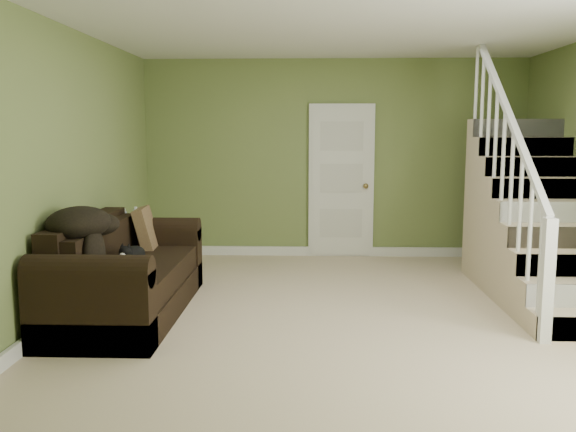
# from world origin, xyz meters

# --- Properties ---
(floor) EXTENTS (5.00, 5.50, 0.01)m
(floor) POSITION_xyz_m (0.00, 0.00, 0.00)
(floor) COLOR #CCB493
(floor) RESTS_ON ground
(ceiling) EXTENTS (5.00, 5.50, 0.01)m
(ceiling) POSITION_xyz_m (0.00, 0.00, 2.60)
(ceiling) COLOR white
(ceiling) RESTS_ON wall_back
(wall_back) EXTENTS (5.00, 0.04, 2.60)m
(wall_back) POSITION_xyz_m (0.00, 2.75, 1.30)
(wall_back) COLOR olive
(wall_back) RESTS_ON floor
(wall_front) EXTENTS (5.00, 0.04, 2.60)m
(wall_front) POSITION_xyz_m (0.00, -2.75, 1.30)
(wall_front) COLOR olive
(wall_front) RESTS_ON floor
(wall_left) EXTENTS (0.04, 5.50, 2.60)m
(wall_left) POSITION_xyz_m (-2.50, 0.00, 1.30)
(wall_left) COLOR olive
(wall_left) RESTS_ON floor
(baseboard_back) EXTENTS (5.00, 0.04, 0.12)m
(baseboard_back) POSITION_xyz_m (0.00, 2.72, 0.06)
(baseboard_back) COLOR white
(baseboard_back) RESTS_ON floor
(baseboard_left) EXTENTS (0.04, 5.50, 0.12)m
(baseboard_left) POSITION_xyz_m (-2.47, 0.00, 0.06)
(baseboard_left) COLOR white
(baseboard_left) RESTS_ON floor
(door) EXTENTS (0.86, 0.12, 2.02)m
(door) POSITION_xyz_m (0.10, 2.71, 1.01)
(door) COLOR white
(door) RESTS_ON floor
(staircase) EXTENTS (1.00, 2.51, 2.82)m
(staircase) POSITION_xyz_m (1.99, 0.97, 0.64)
(staircase) COLOR #CCB493
(staircase) RESTS_ON floor
(sofa) EXTENTS (0.96, 2.22, 0.88)m
(sofa) POSITION_xyz_m (-2.02, 0.03, 0.34)
(sofa) COLOR black
(sofa) RESTS_ON floor
(side_table) EXTENTS (0.53, 0.53, 0.84)m
(side_table) POSITION_xyz_m (-2.23, 1.13, 0.31)
(side_table) COLOR black
(side_table) RESTS_ON floor
(cat) EXTENTS (0.23, 0.47, 0.22)m
(cat) POSITION_xyz_m (-1.90, -0.04, 0.56)
(cat) COLOR black
(cat) RESTS_ON sofa
(banana) EXTENTS (0.11, 0.23, 0.06)m
(banana) POSITION_xyz_m (-1.95, -0.22, 0.51)
(banana) COLOR yellow
(banana) RESTS_ON sofa
(throw_pillow) EXTENTS (0.25, 0.45, 0.45)m
(throw_pillow) POSITION_xyz_m (-2.00, 0.79, 0.67)
(throw_pillow) COLOR #4F351F
(throw_pillow) RESTS_ON sofa
(throw_blanket) EXTENTS (0.67, 0.77, 0.27)m
(throw_blanket) POSITION_xyz_m (-2.24, -0.41, 0.91)
(throw_blanket) COLOR black
(throw_blanket) RESTS_ON sofa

